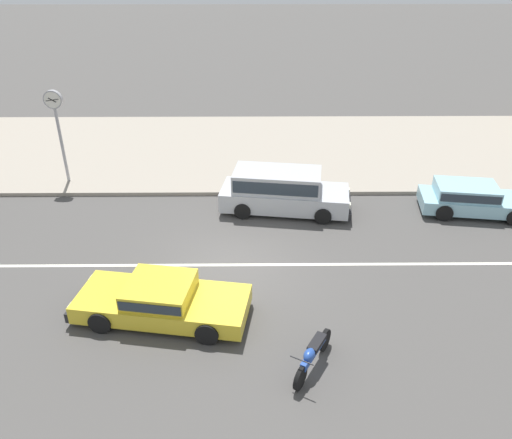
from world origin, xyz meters
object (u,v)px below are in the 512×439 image
(hatchback_pale_blue_0, at_px, (472,198))
(street_clock, at_px, (56,114))
(sedan_yellow_2, at_px, (161,299))
(minivan_silver_4, at_px, (281,189))
(motorcycle_2, at_px, (313,354))

(hatchback_pale_blue_0, bearing_deg, street_clock, 170.40)
(street_clock, bearing_deg, sedan_yellow_2, -58.51)
(hatchback_pale_blue_0, relative_size, minivan_silver_4, 0.85)
(hatchback_pale_blue_0, height_order, street_clock, street_clock)
(minivan_silver_4, bearing_deg, hatchback_pale_blue_0, -2.04)
(hatchback_pale_blue_0, distance_m, sedan_yellow_2, 11.99)
(sedan_yellow_2, bearing_deg, hatchback_pale_blue_0, 29.13)
(minivan_silver_4, xyz_separation_m, street_clock, (-8.69, 2.40, 2.14))
(street_clock, bearing_deg, hatchback_pale_blue_0, -9.60)
(hatchback_pale_blue_0, relative_size, street_clock, 1.12)
(minivan_silver_4, bearing_deg, sedan_yellow_2, -119.80)
(minivan_silver_4, distance_m, motorcycle_2, 8.02)
(sedan_yellow_2, distance_m, motorcycle_2, 4.26)
(hatchback_pale_blue_0, height_order, motorcycle_2, hatchback_pale_blue_0)
(street_clock, bearing_deg, motorcycle_2, -49.17)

